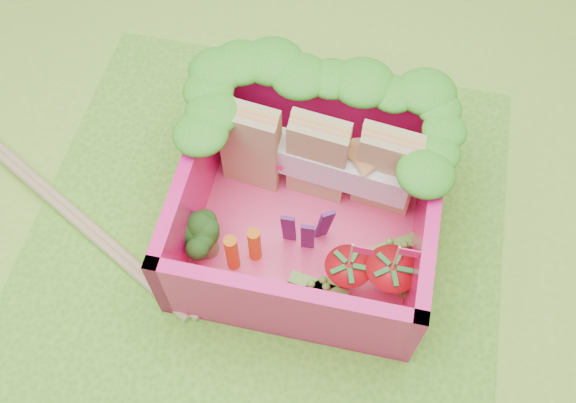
{
  "coord_description": "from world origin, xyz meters",
  "views": [
    {
      "loc": [
        0.47,
        -1.58,
        3.23
      ],
      "look_at": [
        0.11,
        0.09,
        0.28
      ],
      "focal_mm": 40.0,
      "sensor_mm": 36.0,
      "label": 1
    }
  ],
  "objects_px": {
    "bento_box": "(308,203)",
    "strawberry_right": "(389,279)",
    "sandwich_stack": "(319,159)",
    "chopsticks": "(69,211)",
    "strawberry_left": "(347,275)",
    "broccoli": "(205,235)"
  },
  "relations": [
    {
      "from": "bento_box",
      "to": "strawberry_right",
      "type": "relative_size",
      "value": 2.58
    },
    {
      "from": "strawberry_left",
      "to": "chopsticks",
      "type": "distance_m",
      "value": 1.62
    },
    {
      "from": "sandwich_stack",
      "to": "strawberry_left",
      "type": "relative_size",
      "value": 2.24
    },
    {
      "from": "strawberry_right",
      "to": "broccoli",
      "type": "bearing_deg",
      "value": 178.43
    },
    {
      "from": "broccoli",
      "to": "strawberry_right",
      "type": "xyz_separation_m",
      "value": [
        0.97,
        -0.03,
        -0.04
      ]
    },
    {
      "from": "bento_box",
      "to": "broccoli",
      "type": "height_order",
      "value": "bento_box"
    },
    {
      "from": "bento_box",
      "to": "sandwich_stack",
      "type": "relative_size",
      "value": 1.21
    },
    {
      "from": "broccoli",
      "to": "bento_box",
      "type": "bearing_deg",
      "value": 28.9
    },
    {
      "from": "bento_box",
      "to": "chopsticks",
      "type": "bearing_deg",
      "value": -171.73
    },
    {
      "from": "bento_box",
      "to": "strawberry_left",
      "type": "xyz_separation_m",
      "value": [
        0.27,
        -0.32,
        -0.1
      ]
    },
    {
      "from": "sandwich_stack",
      "to": "chopsticks",
      "type": "distance_m",
      "value": 1.45
    },
    {
      "from": "chopsticks",
      "to": "bento_box",
      "type": "bearing_deg",
      "value": 8.27
    },
    {
      "from": "sandwich_stack",
      "to": "bento_box",
      "type": "bearing_deg",
      "value": -91.4
    },
    {
      "from": "bento_box",
      "to": "strawberry_right",
      "type": "bearing_deg",
      "value": -32.03
    },
    {
      "from": "broccoli",
      "to": "strawberry_left",
      "type": "bearing_deg",
      "value": -3.64
    },
    {
      "from": "broccoli",
      "to": "strawberry_right",
      "type": "relative_size",
      "value": 0.66
    },
    {
      "from": "strawberry_right",
      "to": "chopsticks",
      "type": "distance_m",
      "value": 1.83
    },
    {
      "from": "broccoli",
      "to": "strawberry_left",
      "type": "height_order",
      "value": "strawberry_left"
    },
    {
      "from": "strawberry_left",
      "to": "strawberry_right",
      "type": "xyz_separation_m",
      "value": [
        0.21,
        0.02,
        0.01
      ]
    },
    {
      "from": "strawberry_left",
      "to": "broccoli",
      "type": "bearing_deg",
      "value": 176.36
    },
    {
      "from": "strawberry_left",
      "to": "chopsticks",
      "type": "bearing_deg",
      "value": 175.51
    },
    {
      "from": "strawberry_left",
      "to": "chopsticks",
      "type": "height_order",
      "value": "strawberry_left"
    }
  ]
}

